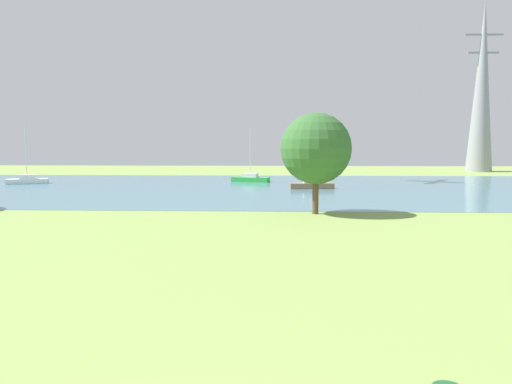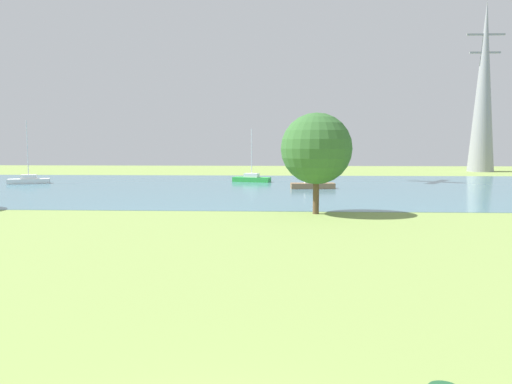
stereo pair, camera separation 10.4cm
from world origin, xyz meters
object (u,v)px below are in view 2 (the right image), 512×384
Objects in this scene: sailboat_white at (29,180)px; electricity_pylon at (484,87)px; tree_mid_shore at (316,149)px; sailboat_brown at (313,184)px; sailboat_green at (252,178)px.

sailboat_white is 0.26× the size of electricity_pylon.
electricity_pylon is (32.34, 53.74, 9.92)m from tree_mid_shore.
electricity_pylon reaches higher than sailboat_brown.
sailboat_green is 0.95× the size of tree_mid_shore.
sailboat_green is 0.89× the size of sailboat_white.
sailboat_white is (-27.26, -3.99, 0.01)m from sailboat_green.
sailboat_white is 73.21m from electricity_pylon.
sailboat_green is 0.23× the size of electricity_pylon.
sailboat_green is 48.00m from electricity_pylon.
electricity_pylon is at bearing 23.79° from sailboat_white.
sailboat_brown is 20.17m from tree_mid_shore.
electricity_pylon is (65.74, 28.98, 14.09)m from sailboat_white.
electricity_pylon reaches higher than sailboat_green.
sailboat_white is at bearing 171.67° from sailboat_brown.
sailboat_green is at bearing 102.07° from tree_mid_shore.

